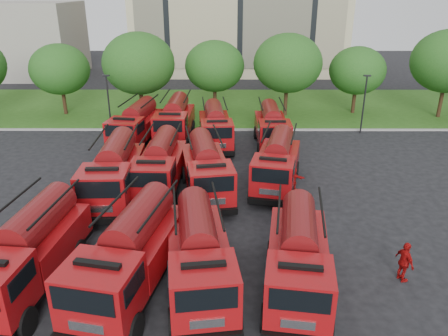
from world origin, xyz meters
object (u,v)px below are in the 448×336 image
object	(u,v)px
fire_truck_6	(206,169)
firefighter_3	(286,283)
fire_truck_11	(272,127)
firefighter_2	(401,280)
fire_truck_2	(199,255)
fire_truck_3	(298,257)
firefighter_4	(59,247)
fire_truck_8	(136,125)
fire_truck_9	(175,120)
firefighter_5	(292,190)
fire_truck_5	(160,165)
firefighter_1	(135,316)
fire_truck_4	(114,172)
fire_truck_7	(277,163)
fire_truck_1	(130,254)
fire_truck_0	(28,252)
fire_truck_10	(215,127)

from	to	relation	value
fire_truck_6	firefighter_3	size ratio (longest dim) A/B	4.38
fire_truck_11	firefighter_2	world-z (taller)	fire_truck_11
fire_truck_2	fire_truck_3	xyz separation A→B (m)	(4.11, -0.09, -0.03)
firefighter_2	firefighter_4	bearing A→B (deg)	63.91
fire_truck_8	fire_truck_9	xyz separation A→B (m)	(3.01, 1.21, 0.04)
fire_truck_2	firefighter_5	bearing A→B (deg)	53.82
fire_truck_5	firefighter_1	world-z (taller)	fire_truck_5
fire_truck_4	fire_truck_7	distance (m)	10.07
fire_truck_1	fire_truck_9	size ratio (longest dim) A/B	1.07
fire_truck_7	firefighter_1	xyz separation A→B (m)	(-6.82, -12.12, -1.63)
fire_truck_3	fire_truck_5	bearing A→B (deg)	134.01
fire_truck_3	fire_truck_7	xyz separation A→B (m)	(0.25, 10.43, -0.01)
firefighter_1	firefighter_4	size ratio (longest dim) A/B	1.02
fire_truck_8	fire_truck_3	bearing A→B (deg)	-52.50
fire_truck_9	firefighter_1	xyz separation A→B (m)	(0.64, -21.36, -1.71)
fire_truck_0	fire_truck_4	bearing A→B (deg)	84.85
fire_truck_9	fire_truck_5	bearing A→B (deg)	-87.35
fire_truck_1	fire_truck_2	xyz separation A→B (m)	(2.86, 0.10, -0.10)
fire_truck_4	firefighter_3	xyz separation A→B (m)	(9.28, -8.18, -1.79)
fire_truck_2	fire_truck_10	distance (m)	18.14
fire_truck_11	firefighter_4	world-z (taller)	fire_truck_11
fire_truck_11	firefighter_3	distance (m)	17.93
fire_truck_2	fire_truck_8	distance (m)	19.36
fire_truck_10	fire_truck_4	bearing A→B (deg)	-125.80
fire_truck_11	firefighter_3	size ratio (longest dim) A/B	3.97
fire_truck_8	fire_truck_10	size ratio (longest dim) A/B	1.06
fire_truck_11	firefighter_1	size ratio (longest dim) A/B	4.43
fire_truck_11	fire_truck_0	bearing A→B (deg)	-123.45
firefighter_5	fire_truck_2	bearing A→B (deg)	77.98
firefighter_5	fire_truck_9	bearing A→B (deg)	-32.49
fire_truck_2	fire_truck_4	xyz separation A→B (m)	(-5.54, 8.47, 0.12)
fire_truck_0	firefighter_4	distance (m)	3.49
firefighter_3	fire_truck_8	bearing A→B (deg)	-56.74
fire_truck_7	firefighter_4	distance (m)	13.72
firefighter_2	firefighter_5	world-z (taller)	firefighter_2
fire_truck_2	firefighter_4	bearing A→B (deg)	149.13
fire_truck_3	firefighter_1	size ratio (longest dim) A/B	4.74
fire_truck_2	fire_truck_8	size ratio (longest dim) A/B	1.00
fire_truck_3	fire_truck_9	bearing A→B (deg)	118.43
fire_truck_8	firefighter_5	world-z (taller)	fire_truck_8
fire_truck_9	firefighter_5	size ratio (longest dim) A/B	4.77
firefighter_3	firefighter_2	bearing A→B (deg)	-172.68
fire_truck_4	firefighter_4	size ratio (longest dim) A/B	5.13
fire_truck_7	firefighter_5	bearing A→B (deg)	-16.66
fire_truck_1	firefighter_3	size ratio (longest dim) A/B	4.65
fire_truck_3	fire_truck_9	xyz separation A→B (m)	(-7.21, 19.67, 0.07)
fire_truck_9	fire_truck_10	bearing A→B (deg)	-20.93
fire_truck_3	fire_truck_4	xyz separation A→B (m)	(-9.64, 8.57, 0.15)
fire_truck_5	fire_truck_9	distance (m)	9.77
firefighter_1	firefighter_4	bearing A→B (deg)	120.62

